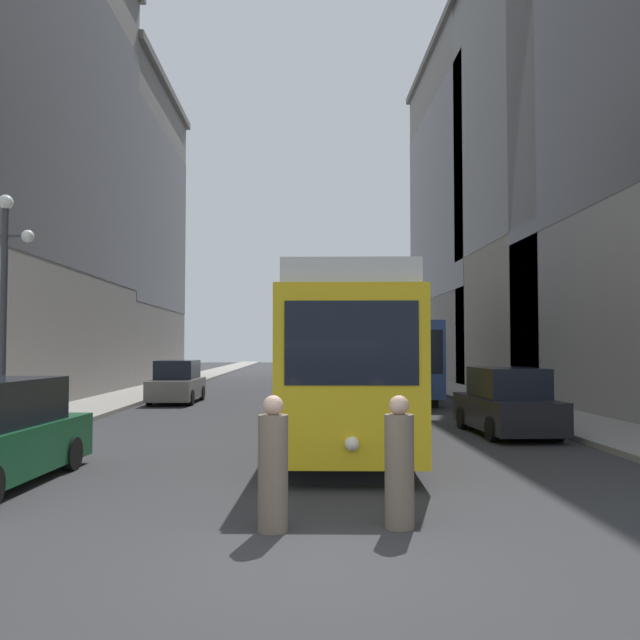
{
  "coord_description": "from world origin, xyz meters",
  "views": [
    {
      "loc": [
        -0.12,
        -7.16,
        2.36
      ],
      "look_at": [
        0.31,
        8.19,
        3.01
      ],
      "focal_mm": 37.11,
      "sensor_mm": 36.0,
      "label": 1
    }
  ],
  "objects_px": {
    "parked_car_left_near": "(177,383)",
    "pedestrian_crossing_near": "(399,466)",
    "pedestrian_on_sidewalk": "(273,468)",
    "parked_car_right_far": "(507,404)",
    "streetcar": "(344,357)",
    "lamp_post_left_near": "(4,279)",
    "transit_bus": "(389,357)"
  },
  "relations": [
    {
      "from": "pedestrian_on_sidewalk",
      "to": "lamp_post_left_near",
      "type": "height_order",
      "value": "lamp_post_left_near"
    },
    {
      "from": "parked_car_left_near",
      "to": "parked_car_right_far",
      "type": "distance_m",
      "value": 15.37
    },
    {
      "from": "parked_car_left_near",
      "to": "parked_car_right_far",
      "type": "bearing_deg",
      "value": -44.02
    },
    {
      "from": "transit_bus",
      "to": "streetcar",
      "type": "bearing_deg",
      "value": -104.79
    },
    {
      "from": "streetcar",
      "to": "pedestrian_crossing_near",
      "type": "distance_m",
      "value": 9.47
    },
    {
      "from": "lamp_post_left_near",
      "to": "pedestrian_crossing_near",
      "type": "bearing_deg",
      "value": -41.36
    },
    {
      "from": "transit_bus",
      "to": "pedestrian_on_sidewalk",
      "type": "height_order",
      "value": "transit_bus"
    },
    {
      "from": "streetcar",
      "to": "parked_car_left_near",
      "type": "height_order",
      "value": "streetcar"
    },
    {
      "from": "parked_car_right_far",
      "to": "parked_car_left_near",
      "type": "bearing_deg",
      "value": -46.73
    },
    {
      "from": "pedestrian_crossing_near",
      "to": "lamp_post_left_near",
      "type": "bearing_deg",
      "value": -47.23
    },
    {
      "from": "streetcar",
      "to": "parked_car_left_near",
      "type": "bearing_deg",
      "value": 124.32
    },
    {
      "from": "parked_car_left_near",
      "to": "pedestrian_crossing_near",
      "type": "height_order",
      "value": "parked_car_left_near"
    },
    {
      "from": "transit_bus",
      "to": "parked_car_left_near",
      "type": "height_order",
      "value": "transit_bus"
    },
    {
      "from": "parked_car_right_far",
      "to": "lamp_post_left_near",
      "type": "bearing_deg",
      "value": 5.15
    },
    {
      "from": "streetcar",
      "to": "parked_car_left_near",
      "type": "distance_m",
      "value": 12.48
    },
    {
      "from": "pedestrian_on_sidewalk",
      "to": "transit_bus",
      "type": "bearing_deg",
      "value": -134.92
    },
    {
      "from": "streetcar",
      "to": "parked_car_left_near",
      "type": "relative_size",
      "value": 3.36
    },
    {
      "from": "pedestrian_crossing_near",
      "to": "lamp_post_left_near",
      "type": "distance_m",
      "value": 11.83
    },
    {
      "from": "parked_car_right_far",
      "to": "pedestrian_on_sidewalk",
      "type": "xyz_separation_m",
      "value": [
        -5.96,
        -9.26,
        -0.03
      ]
    },
    {
      "from": "pedestrian_on_sidewalk",
      "to": "lamp_post_left_near",
      "type": "xyz_separation_m",
      "value": [
        -6.88,
        7.63,
        3.22
      ]
    },
    {
      "from": "parked_car_right_far",
      "to": "pedestrian_crossing_near",
      "type": "bearing_deg",
      "value": 62.74
    },
    {
      "from": "pedestrian_crossing_near",
      "to": "parked_car_left_near",
      "type": "bearing_deg",
      "value": -77.46
    },
    {
      "from": "transit_bus",
      "to": "lamp_post_left_near",
      "type": "distance_m",
      "value": 18.8
    },
    {
      "from": "pedestrian_crossing_near",
      "to": "pedestrian_on_sidewalk",
      "type": "xyz_separation_m",
      "value": [
        -1.66,
        -0.11,
        0.01
      ]
    },
    {
      "from": "streetcar",
      "to": "lamp_post_left_near",
      "type": "relative_size",
      "value": 2.48
    },
    {
      "from": "parked_car_left_near",
      "to": "pedestrian_on_sidewalk",
      "type": "relative_size",
      "value": 2.52
    },
    {
      "from": "streetcar",
      "to": "parked_car_left_near",
      "type": "xyz_separation_m",
      "value": [
        -6.51,
        10.57,
        -1.26
      ]
    },
    {
      "from": "parked_car_right_far",
      "to": "lamp_post_left_near",
      "type": "height_order",
      "value": "lamp_post_left_near"
    },
    {
      "from": "transit_bus",
      "to": "parked_car_left_near",
      "type": "distance_m",
      "value": 9.83
    },
    {
      "from": "parked_car_right_far",
      "to": "pedestrian_crossing_near",
      "type": "height_order",
      "value": "parked_car_right_far"
    },
    {
      "from": "pedestrian_crossing_near",
      "to": "lamp_post_left_near",
      "type": "relative_size",
      "value": 0.29
    },
    {
      "from": "parked_car_right_far",
      "to": "pedestrian_crossing_near",
      "type": "relative_size",
      "value": 2.5
    }
  ]
}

